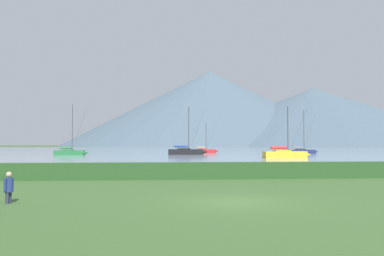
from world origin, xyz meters
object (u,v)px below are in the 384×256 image
(sailboat_slip_4, at_px, (186,151))
(sailboat_slip_3, at_px, (302,151))
(sailboat_slip_5, at_px, (204,151))
(sailboat_slip_2, at_px, (285,154))
(person_seated_viewer, at_px, (9,186))
(sailboat_slip_0, at_px, (70,152))

(sailboat_slip_4, bearing_deg, sailboat_slip_3, 17.91)
(sailboat_slip_5, bearing_deg, sailboat_slip_4, -105.23)
(sailboat_slip_2, relative_size, sailboat_slip_4, 0.84)
(sailboat_slip_4, distance_m, person_seated_viewer, 70.96)
(sailboat_slip_0, height_order, sailboat_slip_2, sailboat_slip_0)
(sailboat_slip_4, bearing_deg, sailboat_slip_0, -171.52)
(sailboat_slip_3, distance_m, sailboat_slip_4, 28.15)
(sailboat_slip_5, bearing_deg, person_seated_viewer, -96.49)
(sailboat_slip_5, bearing_deg, sailboat_slip_0, -146.11)
(sailboat_slip_3, relative_size, sailboat_slip_4, 1.00)
(sailboat_slip_3, distance_m, sailboat_slip_5, 23.79)
(sailboat_slip_2, height_order, sailboat_slip_5, sailboat_slip_2)
(sailboat_slip_4, height_order, sailboat_slip_5, sailboat_slip_4)
(sailboat_slip_4, relative_size, sailboat_slip_5, 1.34)
(sailboat_slip_2, distance_m, sailboat_slip_5, 37.44)
(sailboat_slip_5, height_order, person_seated_viewer, sailboat_slip_5)
(sailboat_slip_4, bearing_deg, person_seated_viewer, -93.79)
(sailboat_slip_0, distance_m, sailboat_slip_5, 33.87)
(sailboat_slip_4, distance_m, sailboat_slip_5, 16.20)
(sailboat_slip_3, height_order, sailboat_slip_5, sailboat_slip_3)
(sailboat_slip_3, xyz_separation_m, sailboat_slip_4, (-27.55, -5.78, 0.12))
(sailboat_slip_3, distance_m, person_seated_viewer, 85.47)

